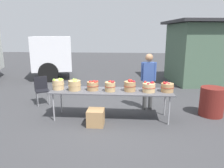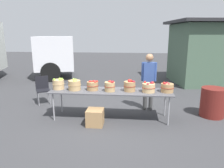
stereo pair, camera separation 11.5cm
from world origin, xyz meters
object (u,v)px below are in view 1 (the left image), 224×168
apple_basket_green_0 (58,84)px  apple_basket_green_1 (75,85)px  apple_basket_red_2 (130,86)px  apple_basket_red_4 (167,87)px  vendor_adult (148,77)px  trash_barrel (212,102)px  market_table (111,92)px  apple_basket_red_0 (93,86)px  apple_basket_red_1 (110,86)px  folding_chair (42,88)px  produce_crate (96,117)px  apple_basket_red_3 (149,87)px

apple_basket_green_0 → apple_basket_green_1: (0.44, -0.05, -0.00)m
apple_basket_red_2 → apple_basket_red_4: apple_basket_red_2 is taller
apple_basket_red_2 → vendor_adult: (0.52, 0.76, 0.07)m
apple_basket_red_2 → trash_barrel: (2.21, 0.41, -0.50)m
market_table → apple_basket_red_0: apple_basket_red_0 is taller
market_table → apple_basket_red_2: apple_basket_red_2 is taller
apple_basket_red_0 → apple_basket_red_1: (0.45, -0.07, 0.01)m
apple_basket_red_4 → trash_barrel: (1.28, 0.40, -0.47)m
vendor_adult → folding_chair: size_ratio=1.89×
market_table → folding_chair: size_ratio=3.60×
apple_basket_red_1 → vendor_adult: 1.31m
apple_basket_red_1 → apple_basket_red_2: apple_basket_red_2 is taller
vendor_adult → apple_basket_red_2: bearing=58.3°
apple_basket_red_4 → produce_crate: bearing=-164.6°
market_table → apple_basket_red_1: bearing=-104.1°
market_table → vendor_adult: 1.28m
apple_basket_red_1 → folding_chair: size_ratio=0.33×
apple_basket_red_0 → vendor_adult: bearing=26.8°
apple_basket_green_1 → trash_barrel: 3.68m
apple_basket_green_0 → vendor_adult: bearing=17.2°
apple_basket_red_0 → apple_basket_red_4: (1.88, -0.00, -0.00)m
apple_basket_red_2 → produce_crate: 1.16m
apple_basket_red_0 → apple_basket_red_1: apple_basket_red_1 is taller
apple_basket_red_0 → folding_chair: 2.10m
market_table → produce_crate: 0.78m
apple_basket_green_0 → apple_basket_red_2: size_ratio=1.01×
apple_basket_red_0 → trash_barrel: 3.22m
apple_basket_red_0 → apple_basket_red_2: apple_basket_red_2 is taller
apple_basket_green_0 → apple_basket_red_0: bearing=-0.5°
apple_basket_red_2 → apple_basket_red_0: bearing=179.3°
apple_basket_green_0 → apple_basket_red_4: bearing=-0.2°
folding_chair → produce_crate: bearing=-68.4°
market_table → apple_basket_red_4: (1.41, 0.00, 0.15)m
apple_basket_red_0 → vendor_adult: (1.47, 0.75, 0.09)m
apple_basket_green_1 → market_table: bearing=2.4°
apple_basket_red_0 → apple_basket_red_4: size_ratio=0.94×
apple_basket_red_3 → vendor_adult: (0.05, 0.80, 0.09)m
trash_barrel → apple_basket_green_1: bearing=-173.0°
apple_basket_red_1 → trash_barrel: apple_basket_red_1 is taller
apple_basket_green_0 → apple_basket_green_1: same height
apple_basket_green_0 → vendor_adult: (2.38, 0.74, 0.07)m
apple_basket_red_2 → trash_barrel: 2.30m
market_table → apple_basket_green_1: bearing=-177.6°
apple_basket_green_1 → folding_chair: size_ratio=0.39×
apple_basket_red_2 → trash_barrel: apple_basket_red_2 is taller
apple_basket_red_3 → trash_barrel: apple_basket_red_3 is taller
apple_basket_red_0 → apple_basket_red_3: size_ratio=0.93×
folding_chair → trash_barrel: (4.96, -0.60, -0.12)m
apple_basket_red_0 → apple_basket_red_3: 1.42m
apple_basket_green_1 → trash_barrel: (3.62, 0.44, -0.49)m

